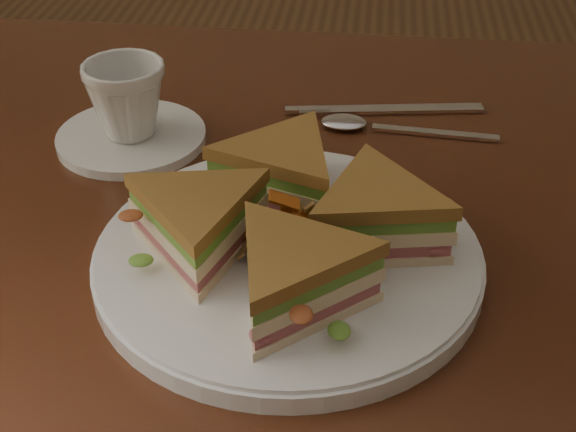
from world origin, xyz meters
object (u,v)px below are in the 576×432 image
Objects in this scene: plate at (288,259)px; saucer at (132,137)px; sandwich_wedges at (288,221)px; coffee_cup at (127,99)px; table at (327,289)px; spoon at (366,125)px; knife at (377,110)px.

saucer is (-0.18, 0.18, -0.00)m from plate.
saucer is at bearing 134.69° from sandwich_wedges.
coffee_cup is at bearing 134.69° from sandwich_wedges.
table is 4.15× the size of sandwich_wedges.
spoon reaches higher than table.
knife is 1.42× the size of saucer.
plate is at bearing -98.34° from spoon.
table is 3.84× the size of plate.
sandwich_wedges is 1.57× the size of spoon.
coffee_cup is at bearing 156.34° from table.
sandwich_wedges is at bearing -29.52° from coffee_cup.
plate is 0.28m from knife.
knife is at bearing 76.59° from sandwich_wedges.
sandwich_wedges reaches higher than saucer.
coffee_cup is (-0.00, 0.00, 0.04)m from saucer.
plate is 3.84× the size of coffee_cup.
coffee_cup is (-0.18, 0.18, 0.04)m from plate.
table is 0.17m from sandwich_wedges.
plate is 1.70× the size of spoon.
spoon is at bearing 28.61° from coffee_cup.
plate is 0.24m from spoon.
spoon is at bearing 77.05° from plate.
coffee_cup is (-0.21, 0.09, 0.15)m from table.
saucer is (-0.18, 0.18, -0.04)m from sandwich_wedges.
plate is 0.26m from coffee_cup.
spoon is 0.04m from knife.
table is 0.21m from knife.
saucer reaches higher than table.
sandwich_wedges is at bearing 180.00° from plate.
knife is at bearing 76.59° from plate.
table is 14.78× the size of coffee_cup.
plate reaches higher than knife.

